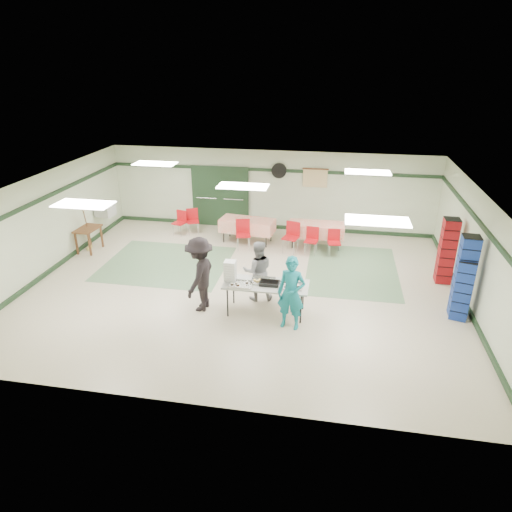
% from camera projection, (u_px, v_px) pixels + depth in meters
% --- Properties ---
extents(floor, '(11.00, 11.00, 0.00)m').
position_uv_depth(floor, '(244.00, 286.00, 11.95)').
color(floor, '#BDAF98').
rests_on(floor, ground).
extents(ceiling, '(11.00, 11.00, 0.00)m').
position_uv_depth(ceiling, '(243.00, 185.00, 10.86)').
color(ceiling, white).
rests_on(ceiling, wall_back).
extents(wall_back, '(11.00, 0.00, 11.00)m').
position_uv_depth(wall_back, '(270.00, 190.00, 15.46)').
color(wall_back, beige).
rests_on(wall_back, floor).
extents(wall_front, '(11.00, 0.00, 11.00)m').
position_uv_depth(wall_front, '(188.00, 338.00, 7.35)').
color(wall_front, beige).
rests_on(wall_front, floor).
extents(wall_left, '(0.00, 9.00, 9.00)m').
position_uv_depth(wall_left, '(44.00, 225.00, 12.29)').
color(wall_left, beige).
rests_on(wall_left, floor).
extents(wall_right, '(0.00, 9.00, 9.00)m').
position_uv_depth(wall_right, '(477.00, 253.00, 10.52)').
color(wall_right, beige).
rests_on(wall_right, floor).
extents(trim_back, '(11.00, 0.06, 0.10)m').
position_uv_depth(trim_back, '(270.00, 170.00, 15.15)').
color(trim_back, '#1B321D').
rests_on(trim_back, wall_back).
extents(baseboard_back, '(11.00, 0.06, 0.12)m').
position_uv_depth(baseboard_back, '(269.00, 226.00, 15.95)').
color(baseboard_back, '#1B321D').
rests_on(baseboard_back, floor).
extents(trim_left, '(0.06, 9.00, 0.10)m').
position_uv_depth(trim_left, '(40.00, 200.00, 12.00)').
color(trim_left, '#1B321D').
rests_on(trim_left, wall_back).
extents(baseboard_left, '(0.06, 9.00, 0.12)m').
position_uv_depth(baseboard_left, '(53.00, 268.00, 12.80)').
color(baseboard_left, '#1B321D').
rests_on(baseboard_left, floor).
extents(trim_right, '(0.06, 9.00, 0.10)m').
position_uv_depth(trim_right, '(481.00, 225.00, 10.24)').
color(trim_right, '#1B321D').
rests_on(trim_right, wall_back).
extents(baseboard_right, '(0.06, 9.00, 0.12)m').
position_uv_depth(baseboard_right, '(465.00, 302.00, 11.04)').
color(baseboard_right, '#1B321D').
rests_on(baseboard_right, floor).
extents(green_patch_a, '(3.50, 3.00, 0.01)m').
position_uv_depth(green_patch_a, '(167.00, 263.00, 13.25)').
color(green_patch_a, slate).
rests_on(green_patch_a, floor).
extents(green_patch_b, '(2.50, 3.50, 0.01)m').
position_uv_depth(green_patch_b, '(352.00, 270.00, 12.85)').
color(green_patch_b, slate).
rests_on(green_patch_b, floor).
extents(double_door_left, '(0.90, 0.06, 2.10)m').
position_uv_depth(double_door_left, '(207.00, 196.00, 15.88)').
color(double_door_left, gray).
rests_on(double_door_left, floor).
extents(double_door_right, '(0.90, 0.06, 2.10)m').
position_uv_depth(double_door_right, '(234.00, 198.00, 15.73)').
color(double_door_right, gray).
rests_on(double_door_right, floor).
extents(door_frame, '(2.00, 0.03, 2.15)m').
position_uv_depth(door_frame, '(220.00, 197.00, 15.79)').
color(door_frame, '#1B321D').
rests_on(door_frame, floor).
extents(wall_fan, '(0.50, 0.10, 0.50)m').
position_uv_depth(wall_fan, '(279.00, 171.00, 15.08)').
color(wall_fan, black).
rests_on(wall_fan, wall_back).
extents(scroll_banner, '(0.80, 0.02, 0.60)m').
position_uv_depth(scroll_banner, '(315.00, 178.00, 14.96)').
color(scroll_banner, '#D9BC88').
rests_on(scroll_banner, wall_back).
extents(serving_table, '(1.94, 0.79, 0.76)m').
position_uv_depth(serving_table, '(266.00, 285.00, 10.42)').
color(serving_table, '#B9B9B3').
rests_on(serving_table, floor).
extents(sheet_tray_right, '(0.55, 0.42, 0.02)m').
position_uv_depth(sheet_tray_right, '(290.00, 286.00, 10.26)').
color(sheet_tray_right, silver).
rests_on(sheet_tray_right, serving_table).
extents(sheet_tray_mid, '(0.55, 0.42, 0.02)m').
position_uv_depth(sheet_tray_mid, '(263.00, 281.00, 10.49)').
color(sheet_tray_mid, silver).
rests_on(sheet_tray_mid, serving_table).
extents(sheet_tray_left, '(0.55, 0.41, 0.02)m').
position_uv_depth(sheet_tray_left, '(241.00, 285.00, 10.33)').
color(sheet_tray_left, silver).
rests_on(sheet_tray_left, serving_table).
extents(baking_pan, '(0.45, 0.28, 0.08)m').
position_uv_depth(baking_pan, '(269.00, 283.00, 10.35)').
color(baking_pan, black).
rests_on(baking_pan, serving_table).
extents(foam_box_stack, '(0.26, 0.24, 0.48)m').
position_uv_depth(foam_box_stack, '(230.00, 271.00, 10.48)').
color(foam_box_stack, white).
rests_on(foam_box_stack, serving_table).
extents(volunteer_teal, '(0.67, 0.50, 1.68)m').
position_uv_depth(volunteer_teal, '(291.00, 293.00, 9.82)').
color(volunteer_teal, '#137787').
rests_on(volunteer_teal, floor).
extents(volunteer_grey, '(0.86, 0.75, 1.52)m').
position_uv_depth(volunteer_grey, '(258.00, 271.00, 11.03)').
color(volunteer_grey, gray).
rests_on(volunteer_grey, floor).
extents(volunteer_dark, '(0.77, 1.22, 1.80)m').
position_uv_depth(volunteer_dark, '(200.00, 274.00, 10.53)').
color(volunteer_dark, black).
rests_on(volunteer_dark, floor).
extents(dining_table_a, '(1.71, 0.78, 0.77)m').
position_uv_depth(dining_table_a, '(316.00, 229.00, 14.23)').
color(dining_table_a, red).
rests_on(dining_table_a, floor).
extents(dining_table_b, '(1.79, 0.97, 0.77)m').
position_uv_depth(dining_table_b, '(247.00, 225.00, 14.58)').
color(dining_table_b, red).
rests_on(dining_table_b, floor).
extents(chair_a, '(0.43, 0.43, 0.82)m').
position_uv_depth(chair_a, '(312.00, 238.00, 13.76)').
color(chair_a, '#B4100E').
rests_on(chair_a, floor).
extents(chair_b, '(0.54, 0.54, 0.94)m').
position_uv_depth(chair_b, '(292.00, 234.00, 13.83)').
color(chair_b, '#B4100E').
rests_on(chair_b, floor).
extents(chair_c, '(0.42, 0.42, 0.80)m').
position_uv_depth(chair_c, '(334.00, 240.00, 13.65)').
color(chair_c, '#B4100E').
rests_on(chair_c, floor).
extents(chair_d, '(0.53, 0.53, 0.93)m').
position_uv_depth(chair_d, '(243.00, 231.00, 14.08)').
color(chair_d, '#B4100E').
rests_on(chair_d, floor).
extents(chair_loose_a, '(0.51, 0.51, 0.84)m').
position_uv_depth(chair_loose_a, '(193.00, 218.00, 15.35)').
color(chair_loose_a, '#B4100E').
rests_on(chair_loose_a, floor).
extents(chair_loose_b, '(0.47, 0.47, 0.82)m').
position_uv_depth(chair_loose_b, '(180.00, 220.00, 15.23)').
color(chair_loose_b, '#B4100E').
rests_on(chair_loose_b, floor).
extents(crate_stack_blue_a, '(0.40, 0.40, 1.98)m').
position_uv_depth(crate_stack_blue_a, '(464.00, 277.00, 10.18)').
color(crate_stack_blue_a, navy).
rests_on(crate_stack_blue_a, floor).
extents(crate_stack_red, '(0.40, 0.40, 1.77)m').
position_uv_depth(crate_stack_red, '(447.00, 251.00, 11.83)').
color(crate_stack_red, maroon).
rests_on(crate_stack_red, floor).
extents(crate_stack_blue_b, '(0.45, 0.45, 1.45)m').
position_uv_depth(crate_stack_blue_b, '(463.00, 290.00, 10.21)').
color(crate_stack_blue_b, navy).
rests_on(crate_stack_blue_b, floor).
extents(printer_table, '(0.58, 0.87, 0.74)m').
position_uv_depth(printer_table, '(88.00, 231.00, 13.87)').
color(printer_table, brown).
rests_on(printer_table, floor).
extents(office_printer, '(0.59, 0.54, 0.42)m').
position_uv_depth(office_printer, '(105.00, 210.00, 14.80)').
color(office_printer, '#A8A8A4').
rests_on(office_printer, printer_table).
extents(broom, '(0.08, 0.22, 1.36)m').
position_uv_depth(broom, '(87.00, 227.00, 13.97)').
color(broom, brown).
rests_on(broom, floor).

